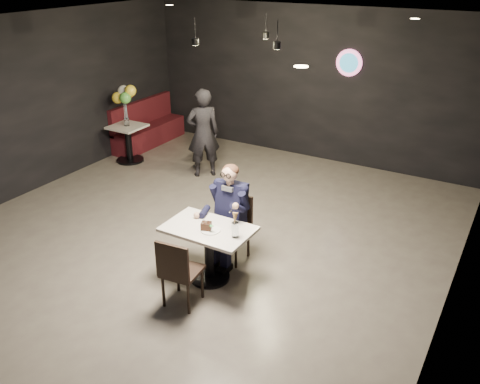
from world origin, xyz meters
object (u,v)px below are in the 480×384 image
Objects in this scene: seated_man at (231,212)px; passerby at (203,133)px; chair_far at (231,229)px; sundae_glass at (235,230)px; side_table at (129,142)px; balloon_vase at (127,122)px; main_table at (209,253)px; booth_bench at (149,123)px; chair_near at (182,270)px.

passerby is (-1.98, 2.27, 0.12)m from seated_man.
chair_far is 4.84× the size of sundae_glass.
balloon_vase is at bearing 0.00° from side_table.
main_table is 0.57× the size of booth_bench.
balloon_vase is (-3.70, 2.12, 0.37)m from chair_far.
booth_bench reaches higher than main_table.
balloon_vase is (-3.70, 2.67, 0.45)m from main_table.
side_table is (-3.70, 2.12, -0.06)m from chair_far.
balloon_vase reaches higher than main_table.
chair_far reaches higher than main_table.
main_table is at bearing 80.47° from passerby.
side_table reaches higher than main_table.
booth_bench reaches higher than sundae_glass.
chair_far is at bearing -90.00° from seated_man.
chair_near is 6.03× the size of balloon_vase.
sundae_glass is at bearing -33.31° from balloon_vase.
passerby is at bearing 129.88° from sundae_glass.
passerby is (-1.98, 2.82, 0.46)m from main_table.
main_table is 1.20× the size of chair_near.
sundae_glass is 3.72m from passerby.
main_table is 0.58m from chair_near.
passerby is (-1.98, 2.27, 0.38)m from chair_far.
balloon_vase reaches higher than side_table.
seated_man is (0.00, 0.55, 0.34)m from main_table.
seated_man is 9.44× the size of balloon_vase.
chair_far and chair_near have the same top height.
main_table is at bearing -90.00° from seated_man.
chair_far reaches higher than side_table.
booth_bench is 1.16× the size of passerby.
main_table is at bearing 83.76° from chair_near.
passerby is at bearing 125.00° from main_table.
seated_man is 7.58× the size of sundae_glass.
booth_bench reaches higher than chair_far.
sundae_glass reaches higher than chair_far.
sundae_glass is at bearing -33.31° from side_table.
booth_bench is 2.22m from passerby.
chair_near is 4.94m from balloon_vase.
passerby is at bearing 113.94° from chair_near.
sundae_glass is 1.25× the size of balloon_vase.
sundae_glass reaches higher than balloon_vase.
sundae_glass is 0.11× the size of passerby.
booth_bench is at bearing 127.06° from chair_near.
chair_near is 4.92m from side_table.
chair_far is 1.16× the size of side_table.
booth_bench is (-4.00, 3.67, 0.11)m from main_table.
seated_man is at bearing -29.81° from side_table.
balloon_vase is (0.00, 0.00, 0.43)m from side_table.
seated_man is 3.02m from passerby.
chair_near is 3.95m from passerby.
sundae_glass is 5.76m from booth_bench.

